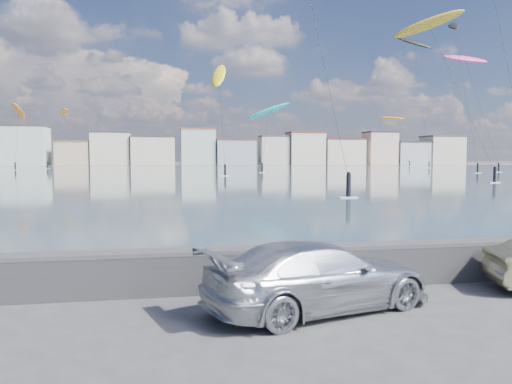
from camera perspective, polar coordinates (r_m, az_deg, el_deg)
The scene contains 15 objects.
ground at distance 9.04m, azimuth -1.81°, elevation -15.94°, with size 700.00×700.00×0.00m, color #333335.
bay_water at distance 99.96m, azimuth -9.52°, elevation 2.19°, with size 500.00×177.00×0.00m, color #395660.
far_shore_strip at distance 208.43m, azimuth -9.90°, elevation 3.10°, with size 500.00×60.00×0.00m, color #4C473D.
seawall at distance 11.45m, azimuth -3.82°, elevation -8.62°, with size 400.00×0.36×1.08m.
far_buildings at distance 194.45m, azimuth -9.50°, elevation 4.82°, with size 240.79×13.26×14.60m.
car_silver at distance 10.26m, azimuth 7.19°, elevation -9.46°, with size 1.96×4.81×1.40m, color silver.
kitesurfer_0 at distance 139.74m, azimuth -25.47°, elevation 8.18°, with size 3.44×13.33×16.83m.
kitesurfer_2 at distance 149.75m, azimuth -21.10°, elevation 8.40°, with size 6.25×10.95×16.61m.
kitesurfer_4 at distance 115.74m, azimuth 21.75°, elevation 16.97°, with size 5.50×12.95×32.13m.
kitesurfer_5 at distance 97.84m, azimuth -4.29°, elevation 13.04°, with size 4.61×20.66×22.27m.
kitesurfer_6 at distance 158.24m, azimuth 17.68°, elevation 15.84°, with size 11.16×10.93×39.10m.
kitesurfer_8 at distance 186.46m, azimuth 15.25°, elevation 8.09°, with size 9.66×17.17×17.81m.
kitesurfer_11 at distance 79.81m, azimuth 19.18°, elevation 17.57°, with size 10.46×17.50×24.69m.
kitesurfer_15 at distance 109.10m, azimuth 1.42°, elevation 9.17°, with size 9.89×11.78×15.36m.
kitesurfer_16 at distance 119.34m, azimuth 22.82°, elevation 13.74°, with size 10.72×8.76×25.58m.
Camera 1 is at (-1.24, -8.41, 3.08)m, focal length 35.00 mm.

